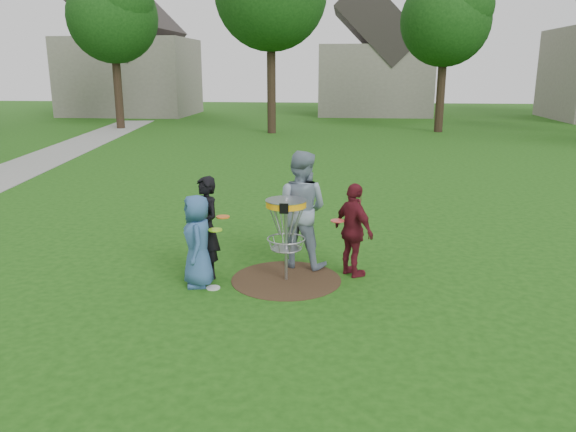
# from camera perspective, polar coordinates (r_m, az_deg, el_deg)

# --- Properties ---
(ground) EXTENTS (100.00, 100.00, 0.00)m
(ground) POSITION_cam_1_polar(r_m,az_deg,el_deg) (9.24, -0.19, -6.48)
(ground) COLOR #19470F
(ground) RESTS_ON ground
(dirt_patch) EXTENTS (1.80, 1.80, 0.01)m
(dirt_patch) POSITION_cam_1_polar(r_m,az_deg,el_deg) (9.23, -0.19, -6.46)
(dirt_patch) COLOR #47331E
(dirt_patch) RESTS_ON ground
(concrete_path) EXTENTS (7.75, 39.92, 0.02)m
(concrete_path) POSITION_cam_1_polar(r_m,az_deg,el_deg) (20.10, -27.25, 3.54)
(concrete_path) COLOR #9E9E99
(concrete_path) RESTS_ON ground
(player_blue) EXTENTS (0.65, 0.82, 1.47)m
(player_blue) POSITION_cam_1_polar(r_m,az_deg,el_deg) (8.89, -9.17, -2.51)
(player_blue) COLOR #325789
(player_blue) RESTS_ON ground
(player_black) EXTENTS (0.70, 0.73, 1.69)m
(player_black) POSITION_cam_1_polar(r_m,az_deg,el_deg) (9.20, -8.30, -1.19)
(player_black) COLOR black
(player_black) RESTS_ON ground
(player_grey) EXTENTS (1.15, 1.00, 2.02)m
(player_grey) POSITION_cam_1_polar(r_m,az_deg,el_deg) (9.61, 1.24, 0.69)
(player_grey) COLOR gray
(player_grey) RESTS_ON ground
(player_maroon) EXTENTS (0.86, 0.96, 1.56)m
(player_maroon) POSITION_cam_1_polar(r_m,az_deg,el_deg) (9.24, 6.69, -1.46)
(player_maroon) COLOR maroon
(player_maroon) RESTS_ON ground
(disc_on_grass) EXTENTS (0.22, 0.22, 0.02)m
(disc_on_grass) POSITION_cam_1_polar(r_m,az_deg,el_deg) (8.96, -7.62, -7.24)
(disc_on_grass) COLOR silver
(disc_on_grass) RESTS_ON ground
(disc_golf_basket) EXTENTS (0.66, 0.67, 1.38)m
(disc_golf_basket) POSITION_cam_1_polar(r_m,az_deg,el_deg) (8.92, -0.19, -0.37)
(disc_golf_basket) COLOR #9EA0A5
(disc_golf_basket) RESTS_ON ground
(held_discs) EXTENTS (2.12, 0.97, 0.36)m
(held_discs) POSITION_cam_1_polar(r_m,az_deg,el_deg) (9.05, -2.01, -0.06)
(held_discs) COLOR #90D818
(held_discs) RESTS_ON ground
(tree_row) EXTENTS (51.20, 17.42, 9.90)m
(tree_row) POSITION_cam_1_polar(r_m,az_deg,el_deg) (29.38, 5.14, 20.27)
(tree_row) COLOR #38281C
(tree_row) RESTS_ON ground
(house_row) EXTENTS (44.50, 10.65, 11.62)m
(house_row) POSITION_cam_1_polar(r_m,az_deg,el_deg) (41.82, 11.47, 15.54)
(house_row) COLOR gray
(house_row) RESTS_ON ground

